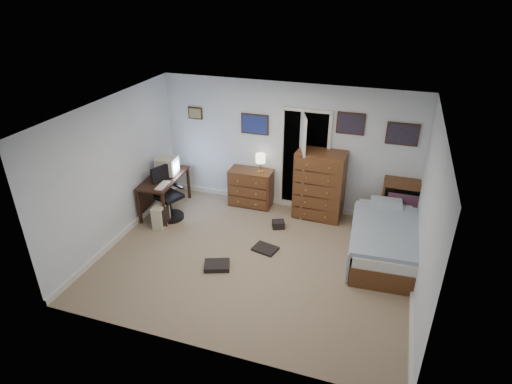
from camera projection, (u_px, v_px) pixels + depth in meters
The scene contains 15 objects.
floor at pixel (254, 260), 7.11m from camera, with size 5.00×4.00×0.02m, color gray.
computer_desk at pixel (160, 184), 8.35m from camera, with size 0.66×1.29×0.72m.
crt_monitor at pixel (167, 166), 8.29m from camera, with size 0.40×0.37×0.35m.
keyboard at pixel (163, 185), 7.90m from camera, with size 0.14×0.39×0.02m, color beige.
pc_tower at pixel (161, 215), 7.97m from camera, with size 0.22×0.42×0.43m.
office_chair at pixel (167, 199), 8.16m from camera, with size 0.65×0.65×1.02m.
media_stack at pixel (186, 168), 9.42m from camera, with size 0.16×0.16×0.79m, color maroon.
low_dresser at pixel (251, 188), 8.62m from camera, with size 0.86×0.43×0.76m, color #5A321C.
table_lamp at pixel (261, 159), 8.26m from camera, with size 0.19×0.19×0.37m.
doorway at pixel (307, 156), 8.47m from camera, with size 0.96×1.12×2.05m.
tall_dresser at pixel (320, 185), 8.08m from camera, with size 0.91×0.53×1.33m, color #5A321C.
headboard_bookcase at pixel (411, 203), 7.79m from camera, with size 1.05×0.28×0.94m.
bed at pixel (383, 240), 7.08m from camera, with size 1.15×2.01×0.64m.
wall_posters at pixel (318, 126), 7.82m from camera, with size 4.38×0.04×0.60m.
floor_clutter at pixel (247, 249), 7.29m from camera, with size 1.07×1.82×0.14m.
Camera 1 is at (1.84, -5.50, 4.26)m, focal length 30.00 mm.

